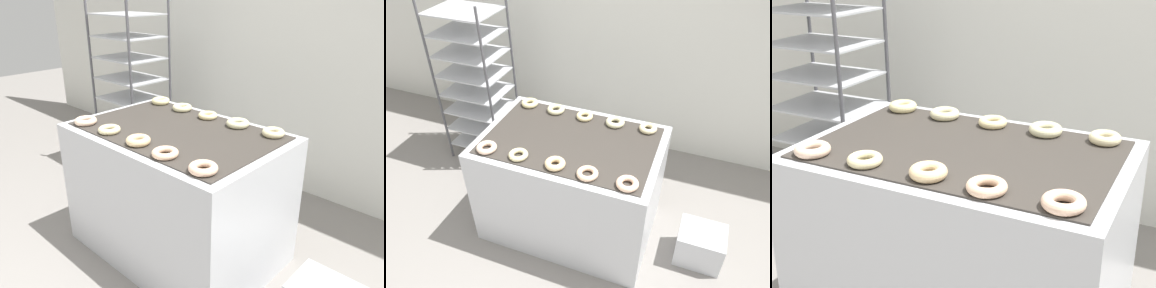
# 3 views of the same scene
# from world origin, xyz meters

# --- Properties ---
(ground_plane) EXTENTS (14.00, 14.00, 0.00)m
(ground_plane) POSITION_xyz_m (0.00, 0.00, 0.00)
(ground_plane) COLOR gray
(wall_back) EXTENTS (8.00, 0.05, 2.80)m
(wall_back) POSITION_xyz_m (0.00, 2.12, 1.40)
(wall_back) COLOR silver
(wall_back) RESTS_ON ground_plane
(fryer_machine) EXTENTS (1.38, 0.92, 0.92)m
(fryer_machine) POSITION_xyz_m (0.00, 0.71, 0.46)
(fryer_machine) COLOR silver
(fryer_machine) RESTS_ON ground_plane
(baking_rack_cart) EXTENTS (0.63, 0.50, 1.69)m
(baking_rack_cart) POSITION_xyz_m (-1.28, 1.36, 0.86)
(baking_rack_cart) COLOR #4C4C51
(baking_rack_cart) RESTS_ON ground_plane
(glaze_bin) EXTENTS (0.36, 0.30, 0.31)m
(glaze_bin) POSITION_xyz_m (1.09, 0.72, 0.15)
(glaze_bin) COLOR silver
(glaze_bin) RESTS_ON ground_plane
(donut_near_leftmost) EXTENTS (0.15, 0.15, 0.04)m
(donut_near_leftmost) POSITION_xyz_m (-0.53, 0.38, 0.94)
(donut_near_leftmost) COLOR beige
(donut_near_leftmost) RESTS_ON fryer_machine
(donut_near_left) EXTENTS (0.14, 0.14, 0.04)m
(donut_near_left) POSITION_xyz_m (-0.27, 0.39, 0.94)
(donut_near_left) COLOR beige
(donut_near_left) RESTS_ON fryer_machine
(donut_near_center) EXTENTS (0.14, 0.14, 0.05)m
(donut_near_center) POSITION_xyz_m (0.01, 0.39, 0.94)
(donut_near_center) COLOR beige
(donut_near_center) RESTS_ON fryer_machine
(donut_near_right) EXTENTS (0.15, 0.15, 0.04)m
(donut_near_right) POSITION_xyz_m (0.25, 0.37, 0.94)
(donut_near_right) COLOR beige
(donut_near_right) RESTS_ON fryer_machine
(donut_near_rightmost) EXTENTS (0.15, 0.15, 0.04)m
(donut_near_rightmost) POSITION_xyz_m (0.53, 0.37, 0.94)
(donut_near_rightmost) COLOR beige
(donut_near_rightmost) RESTS_ON fryer_machine
(donut_far_leftmost) EXTENTS (0.14, 0.14, 0.04)m
(donut_far_leftmost) POSITION_xyz_m (-0.52, 1.05, 0.94)
(donut_far_leftmost) COLOR beige
(donut_far_leftmost) RESTS_ON fryer_machine
(donut_far_left) EXTENTS (0.15, 0.15, 0.04)m
(donut_far_left) POSITION_xyz_m (-0.27, 1.04, 0.94)
(donut_far_left) COLOR beige
(donut_far_left) RESTS_ON fryer_machine
(donut_far_center) EXTENTS (0.14, 0.14, 0.04)m
(donut_far_center) POSITION_xyz_m (-0.01, 1.03, 0.94)
(donut_far_center) COLOR beige
(donut_far_center) RESTS_ON fryer_machine
(donut_far_right) EXTENTS (0.15, 0.15, 0.04)m
(donut_far_right) POSITION_xyz_m (0.25, 1.03, 0.94)
(donut_far_right) COLOR beige
(donut_far_right) RESTS_ON fryer_machine
(donut_far_rightmost) EXTENTS (0.14, 0.14, 0.04)m
(donut_far_rightmost) POSITION_xyz_m (0.52, 1.04, 0.94)
(donut_far_rightmost) COLOR beige
(donut_far_rightmost) RESTS_ON fryer_machine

